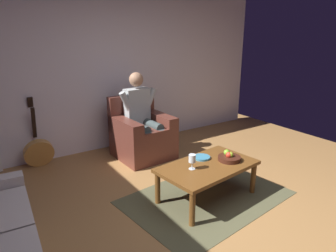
% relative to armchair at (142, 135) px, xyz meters
% --- Properties ---
extents(ground_plane, '(6.51, 6.51, 0.00)m').
position_rel_armchair_xyz_m(ground_plane, '(0.21, 2.03, -0.33)').
color(ground_plane, '#9C6D3D').
extents(wall_back, '(5.82, 0.06, 2.51)m').
position_rel_armchair_xyz_m(wall_back, '(0.21, -0.67, 0.93)').
color(wall_back, silver).
rests_on(wall_back, ground).
extents(rug, '(1.93, 1.44, 0.01)m').
position_rel_armchair_xyz_m(rug, '(-0.02, 1.49, -0.32)').
color(rug, '#4F4E34').
rests_on(rug, ground).
extents(armchair, '(0.79, 0.80, 0.90)m').
position_rel_armchair_xyz_m(armchair, '(0.00, 0.00, 0.00)').
color(armchair, brown).
rests_on(armchair, ground).
extents(person_seated, '(0.63, 0.63, 1.26)m').
position_rel_armchair_xyz_m(person_seated, '(-0.00, 0.01, 0.34)').
color(person_seated, '#A1A7A7').
rests_on(person_seated, ground).
extents(coffee_table, '(1.16, 0.76, 0.41)m').
position_rel_armchair_xyz_m(coffee_table, '(-0.02, 1.49, 0.03)').
color(coffee_table, brown).
rests_on(coffee_table, ground).
extents(guitar, '(0.40, 0.28, 0.97)m').
position_rel_armchair_xyz_m(guitar, '(1.38, -0.47, -0.10)').
color(guitar, '#BA843F').
rests_on(guitar, ground).
extents(wine_glass_near, '(0.08, 0.08, 0.17)m').
position_rel_armchair_xyz_m(wine_glass_near, '(0.20, 1.48, 0.20)').
color(wine_glass_near, silver).
rests_on(wine_glass_near, coffee_table).
extents(fruit_bowl, '(0.26, 0.26, 0.11)m').
position_rel_armchair_xyz_m(fruit_bowl, '(-0.30, 1.53, 0.12)').
color(fruit_bowl, '#3D1C11').
rests_on(fruit_bowl, coffee_table).
extents(decorative_dish, '(0.20, 0.20, 0.02)m').
position_rel_armchair_xyz_m(decorative_dish, '(-0.08, 1.31, 0.10)').
color(decorative_dish, teal).
rests_on(decorative_dish, coffee_table).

